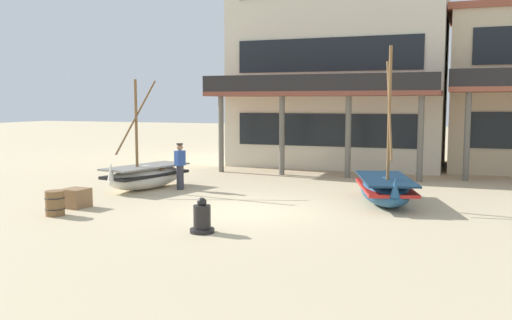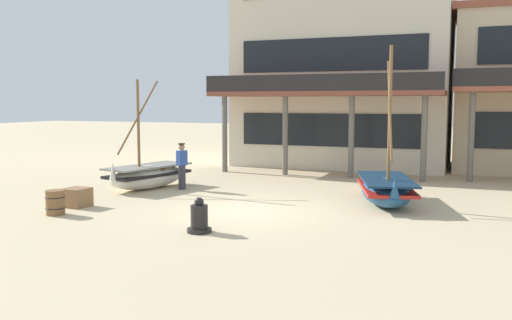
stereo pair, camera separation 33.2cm
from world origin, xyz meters
name	(u,v)px [view 1 (the left image)]	position (x,y,z in m)	size (l,w,h in m)	color
ground_plane	(244,211)	(0.00, 0.00, 0.00)	(120.00, 120.00, 0.00)	#CCB78E
fishing_boat_near_left	(146,176)	(-4.89, 2.57, 0.49)	(2.07, 3.61, 3.96)	silver
fishing_boat_centre_large	(385,189)	(3.69, 2.62, 0.47)	(2.41, 3.89, 4.83)	#23517A
fisherman_by_hull	(180,167)	(-3.64, 2.88, 0.83)	(0.33, 0.41, 1.68)	#33333D
capstan_winch	(202,219)	(0.03, -2.81, 0.34)	(0.60, 0.60, 0.86)	black
wooden_barrel	(55,203)	(-4.72, -2.43, 0.35)	(0.56, 0.56, 0.70)	brown
cargo_crate	(76,198)	(-4.96, -1.24, 0.29)	(0.69, 0.69, 0.57)	olive
harbor_building_main	(341,60)	(-0.01, 13.33, 5.28)	(10.53, 9.00, 10.56)	beige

